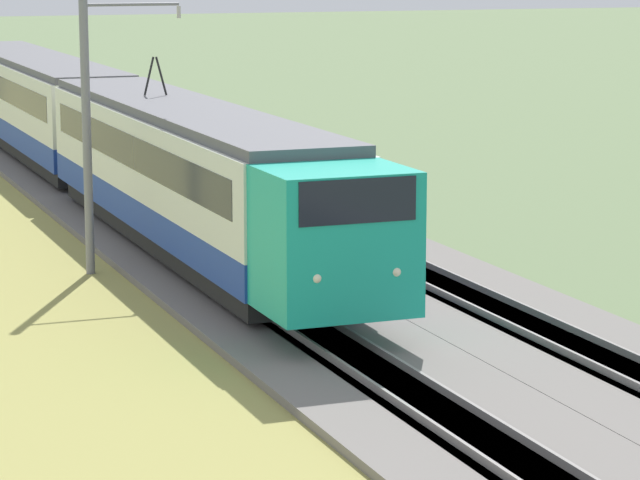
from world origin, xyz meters
name	(u,v)px	position (x,y,z in m)	size (l,w,h in m)	color
ballast_main	(80,184)	(50.00, 0.00, 0.15)	(240.00, 4.40, 0.30)	slate
ballast_adjacent	(202,178)	(50.00, -4.42, 0.15)	(240.00, 4.40, 0.30)	slate
track_main	(80,184)	(50.00, 0.00, 0.16)	(240.00, 1.57, 0.45)	#4C4238
track_adjacent	(202,177)	(50.00, -4.42, 0.16)	(240.00, 1.57, 0.45)	#4C4238
passenger_train	(99,128)	(46.79, 0.00, 2.45)	(43.53, 3.01, 5.20)	#19A88E
catenary_mast_mid	(89,120)	(35.32, 2.81, 3.97)	(0.22, 2.56, 7.68)	slate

